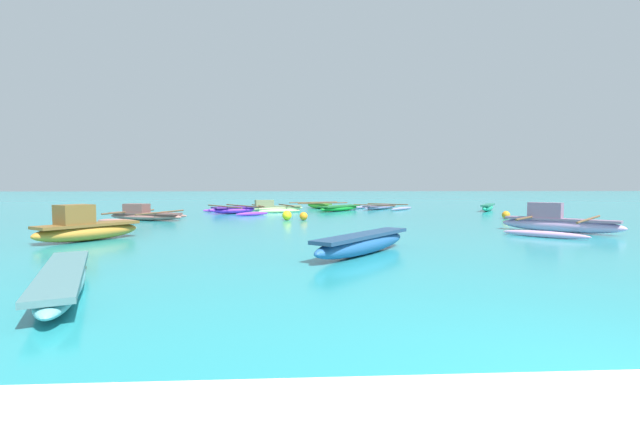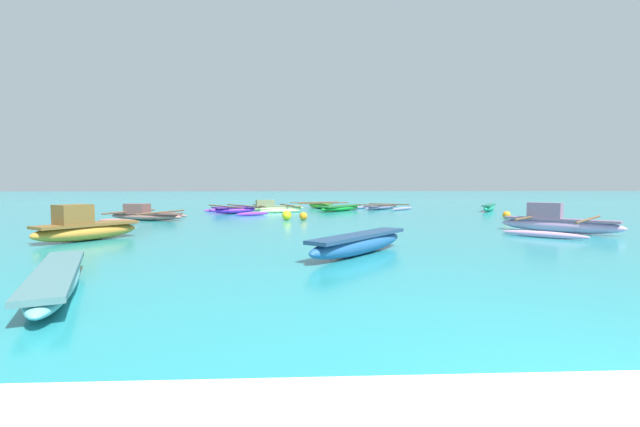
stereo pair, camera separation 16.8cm
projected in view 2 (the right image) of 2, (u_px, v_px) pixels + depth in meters
moored_boat_0 at (360, 243)px, 9.81m from camera, size 2.83×3.34×0.47m
moored_boat_1 at (272, 208)px, 26.43m from camera, size 3.93×3.94×0.70m
moored_boat_2 at (557, 223)px, 14.38m from camera, size 4.55×4.57×1.00m
moored_boat_3 at (319, 206)px, 29.45m from camera, size 4.51×3.67×0.44m
moored_boat_4 at (489, 207)px, 26.66m from camera, size 2.28×3.30×0.41m
moored_boat_5 at (340, 208)px, 26.64m from camera, size 3.12×3.50×0.34m
moored_boat_6 at (144, 215)px, 19.49m from camera, size 3.76×4.09×0.75m
moored_boat_7 at (234, 210)px, 24.16m from camera, size 4.12×4.79×0.46m
moored_boat_8 at (382, 207)px, 28.49m from camera, size 4.38×4.34×0.35m
moored_boat_9 at (85, 228)px, 12.24m from camera, size 2.42×2.92×1.05m
moored_boat_10 at (56, 278)px, 6.39m from camera, size 2.19×4.04×0.33m
mooring_buoy_0 at (303, 216)px, 19.51m from camera, size 0.37×0.37×0.37m
mooring_buoy_1 at (507, 215)px, 20.28m from camera, size 0.37×0.37×0.37m
mooring_buoy_2 at (287, 215)px, 19.56m from camera, size 0.44×0.44×0.44m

